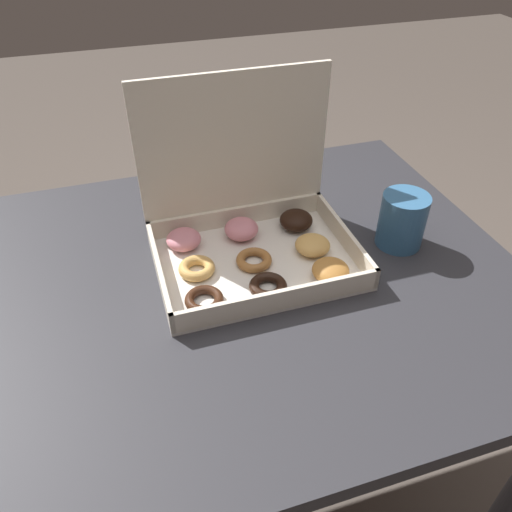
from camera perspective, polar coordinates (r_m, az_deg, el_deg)
The scene contains 4 objects.
ground_plane at distance 1.46m, azimuth -2.34°, elevation -24.31°, with size 8.00×8.00×0.00m, color #564C44.
dining_table at distance 0.95m, azimuth -3.29°, elevation -7.33°, with size 1.05×0.81×0.72m.
donut_box at distance 0.90m, azimuth -0.56°, elevation 3.74°, with size 0.35×0.27×0.31m.
coffee_mug at distance 0.97m, azimuth 16.27°, elevation 4.14°, with size 0.09×0.09×0.10m.
Camera 1 is at (-0.15, -0.64, 1.30)m, focal length 35.00 mm.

